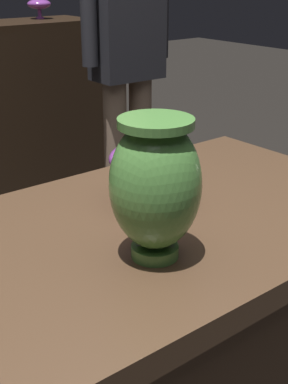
{
  "coord_description": "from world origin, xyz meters",
  "views": [
    {
      "loc": [
        -0.6,
        -0.77,
        1.28
      ],
      "look_at": [
        -0.02,
        -0.06,
        0.9
      ],
      "focal_mm": 50.79,
      "sensor_mm": 36.0,
      "label": 1
    }
  ],
  "objects": [
    {
      "name": "vase_centerpiece",
      "position": [
        -0.05,
        -0.12,
        0.94
      ],
      "size": [
        0.16,
        0.16,
        0.26
      ],
      "color": "#477A38",
      "rests_on": "display_plinth"
    },
    {
      "name": "vase_left_accent",
      "position": [
        0.1,
        0.08,
        0.9
      ],
      "size": [
        0.17,
        0.17,
        0.13
      ],
      "color": "#7A388E",
      "rests_on": "display_plinth"
    },
    {
      "name": "visitor_near_right",
      "position": [
        0.93,
        1.25,
        0.95
      ],
      "size": [
        0.47,
        0.19,
        1.61
      ],
      "rotation": [
        0.0,
        0.0,
        3.12
      ],
      "color": "#846B56",
      "rests_on": "ground_plane"
    },
    {
      "name": "display_plinth",
      "position": [
        0.0,
        0.0,
        0.4
      ],
      "size": [
        1.2,
        0.64,
        0.8
      ],
      "color": "#422D1E",
      "rests_on": "ground_plane"
    },
    {
      "name": "shelf_vase_far_right",
      "position": [
        1.04,
        2.26,
        1.07
      ],
      "size": [
        0.14,
        0.14,
        0.11
      ],
      "color": "#7A388E",
      "rests_on": "back_display_shelf"
    }
  ]
}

